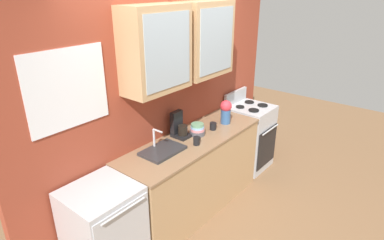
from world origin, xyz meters
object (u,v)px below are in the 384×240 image
bowl_stack (197,130)px  cup_near_bowls (213,126)px  vase (226,111)px  cup_near_sink (197,141)px  coffee_maker (179,127)px  sink_faucet (162,150)px  stove_range (249,136)px  dishwasher (105,234)px

bowl_stack → cup_near_bowls: size_ratio=1.59×
vase → bowl_stack: bearing=172.3°
bowl_stack → cup_near_bowls: (0.23, -0.06, -0.02)m
cup_near_sink → bowl_stack: bearing=36.3°
vase → coffee_maker: 0.67m
sink_faucet → bowl_stack: bearing=-2.5°
stove_range → cup_near_bowls: bearing=-178.2°
sink_faucet → bowl_stack: 0.55m
bowl_stack → coffee_maker: (-0.16, 0.14, 0.04)m
stove_range → dishwasher: (-2.57, -0.00, -0.01)m
bowl_stack → vase: bearing=-7.7°
sink_faucet → cup_near_bowls: bearing=-6.0°
cup_near_bowls → coffee_maker: 0.43m
stove_range → bowl_stack: bearing=178.7°
dishwasher → coffee_maker: bearing=7.8°
vase → coffee_maker: size_ratio=1.02×
bowl_stack → cup_near_sink: 0.25m
sink_faucet → dishwasher: bearing=-176.1°
sink_faucet → dishwasher: sink_faucet is taller
bowl_stack → vase: 0.49m
vase → dishwasher: 1.96m
vase → stove_range: bearing=2.9°
sink_faucet → stove_range: bearing=-1.7°
vase → coffee_maker: vase is taller
sink_faucet → dishwasher: (-0.82, -0.06, -0.49)m
stove_range → vase: vase is taller
bowl_stack → dishwasher: bowl_stack is taller
coffee_maker → vase: bearing=-17.4°
stove_range → dishwasher: 2.57m
sink_faucet → bowl_stack: (0.55, -0.02, 0.04)m
stove_range → sink_faucet: size_ratio=2.53×
cup_near_sink → cup_near_bowls: bearing=12.0°
vase → cup_near_bowls: 0.28m
cup_near_sink → sink_faucet: bearing=153.6°
stove_range → cup_near_sink: size_ratio=10.49×
vase → cup_near_sink: vase is taller
sink_faucet → cup_near_sink: sink_faucet is taller
cup_near_bowls → dishwasher: bearing=179.0°
vase → cup_near_bowls: bearing=178.6°
coffee_maker → stove_range: bearing=-6.9°
cup_near_bowls → bowl_stack: bearing=165.5°
vase → cup_near_bowls: size_ratio=2.66×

